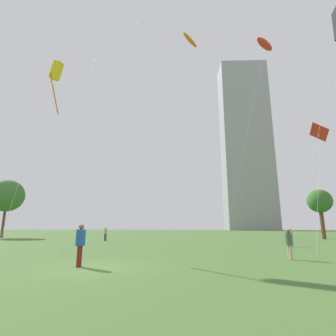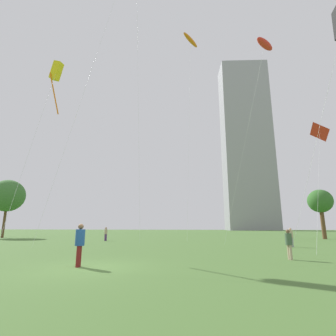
% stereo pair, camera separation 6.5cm
% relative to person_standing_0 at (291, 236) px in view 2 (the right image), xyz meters
% --- Properties ---
extents(ground, '(280.00, 280.00, 0.00)m').
position_rel_person_standing_0_xyz_m(ground, '(-12.25, -13.54, -0.94)').
color(ground, '#476B30').
extents(person_standing_0, '(0.36, 0.36, 1.62)m').
position_rel_person_standing_0_xyz_m(person_standing_0, '(0.00, 0.00, 0.00)').
color(person_standing_0, gray).
rests_on(person_standing_0, ground).
extents(person_standing_1, '(0.35, 0.35, 1.59)m').
position_rel_person_standing_0_xyz_m(person_standing_1, '(-2.80, -9.36, -0.02)').
color(person_standing_1, tan).
rests_on(person_standing_1, ground).
extents(person_standing_2, '(0.41, 0.41, 1.86)m').
position_rel_person_standing_0_xyz_m(person_standing_2, '(-12.81, -13.45, 0.13)').
color(person_standing_2, maroon).
rests_on(person_standing_2, ground).
extents(person_standing_3, '(0.37, 0.37, 1.67)m').
position_rel_person_standing_0_xyz_m(person_standing_3, '(-19.89, 7.35, 0.02)').
color(person_standing_3, '#593372').
rests_on(person_standing_3, ground).
extents(kite_flying_2, '(2.66, 8.59, 34.00)m').
position_rel_person_standing_0_xyz_m(kite_flying_2, '(-9.12, 14.87, 32.63)').
color(kite_flying_2, silver).
rests_on(kite_flying_2, ground).
extents(kite_flying_3, '(6.59, 11.22, 12.32)m').
position_rel_person_standing_0_xyz_m(kite_flying_3, '(5.05, 3.74, 10.69)').
color(kite_flying_3, silver).
rests_on(kite_flying_3, ground).
extents(kite_flying_4, '(3.81, 8.33, 15.81)m').
position_rel_person_standing_0_xyz_m(kite_flying_4, '(-19.69, -6.33, 13.85)').
color(kite_flying_4, silver).
rests_on(kite_flying_4, ground).
extents(kite_flying_5, '(5.64, 4.21, 19.57)m').
position_rel_person_standing_0_xyz_m(kite_flying_5, '(-1.10, -1.62, 18.09)').
color(kite_flying_5, silver).
rests_on(kite_flying_5, ground).
extents(park_tree_0, '(5.30, 5.30, 9.25)m').
position_rel_person_standing_0_xyz_m(park_tree_0, '(-39.39, 13.23, 5.72)').
color(park_tree_0, brown).
rests_on(park_tree_0, ground).
extents(park_tree_1, '(3.46, 3.46, 7.10)m').
position_rel_person_standing_0_xyz_m(park_tree_1, '(9.29, 16.58, 4.37)').
color(park_tree_1, brown).
rests_on(park_tree_1, ground).
extents(distant_highrise_0, '(25.33, 16.82, 87.77)m').
position_rel_person_standing_0_xyz_m(distant_highrise_0, '(13.74, 108.87, 42.95)').
color(distant_highrise_0, '#939399').
rests_on(distant_highrise_0, ground).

